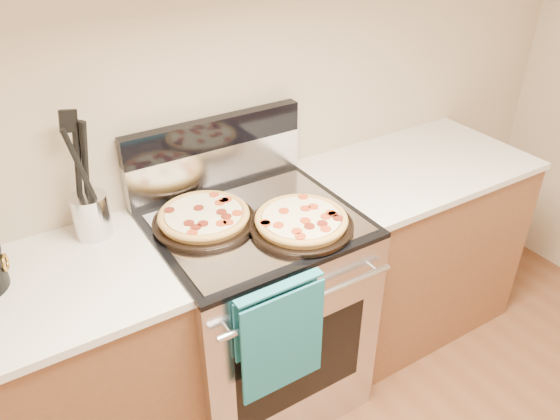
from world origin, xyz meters
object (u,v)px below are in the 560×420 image
pepperoni_pizza_back (204,218)px  range_body (257,313)px  pepperoni_pizza_front (301,222)px  utensil_crock (91,215)px

pepperoni_pizza_back → range_body: bearing=-22.1°
pepperoni_pizza_front → utensil_crock: utensil_crock is taller
range_body → utensil_crock: 0.80m
pepperoni_pizza_back → pepperoni_pizza_front: size_ratio=0.99×
pepperoni_pizza_back → utensil_crock: (-0.36, 0.17, 0.04)m
range_body → pepperoni_pizza_back: 0.53m
range_body → pepperoni_pizza_back: pepperoni_pizza_back is taller
pepperoni_pizza_back → pepperoni_pizza_front: bearing=-36.6°
range_body → pepperoni_pizza_front: pepperoni_pizza_front is taller
range_body → utensil_crock: bearing=156.0°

